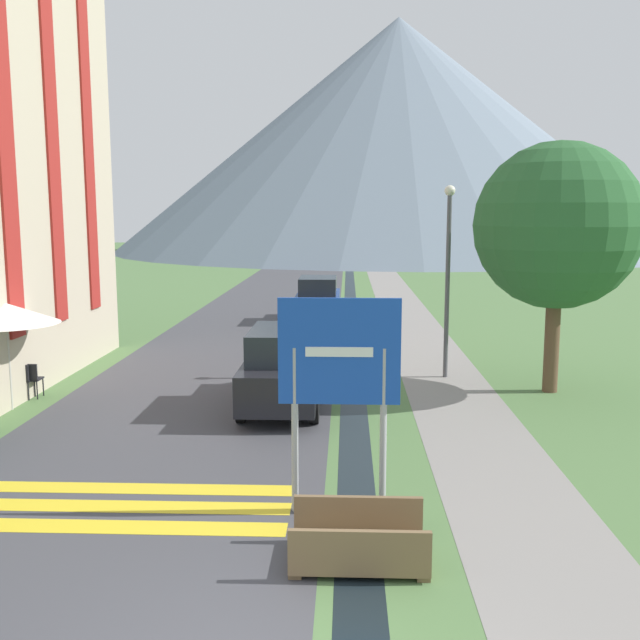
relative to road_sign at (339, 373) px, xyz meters
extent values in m
plane|color=#517542|center=(-0.93, 16.19, -2.09)|extent=(160.00, 160.00, 0.00)
cube|color=#424247|center=(-3.43, 26.19, -2.09)|extent=(6.40, 60.00, 0.01)
cube|color=gray|center=(2.67, 26.19, -2.09)|extent=(2.20, 60.00, 0.01)
cube|color=black|center=(0.27, 26.19, -2.09)|extent=(0.60, 60.00, 0.00)
cube|color=yellow|center=(-3.43, -0.65, -2.09)|extent=(5.44, 0.44, 0.01)
cube|color=yellow|center=(-3.43, 0.05, -2.09)|extent=(5.44, 0.44, 0.01)
cube|color=yellow|center=(-3.43, 0.75, -2.09)|extent=(5.44, 0.44, 0.01)
cone|color=slate|center=(5.84, 75.89, 11.19)|extent=(65.35, 65.35, 26.56)
cube|color=maroon|center=(-7.34, 5.68, 4.17)|extent=(0.06, 0.70, 9.40)
cube|color=maroon|center=(-7.34, 8.19, 4.17)|extent=(0.06, 0.70, 9.40)
cube|color=maroon|center=(-7.34, 10.71, 4.17)|extent=(0.06, 0.70, 9.40)
cylinder|color=#9E9EA3|center=(-0.64, 0.02, -0.87)|extent=(0.10, 0.10, 2.45)
cylinder|color=#9E9EA3|center=(0.64, 0.02, -0.87)|extent=(0.10, 0.10, 2.45)
cube|color=#1947B7|center=(0.00, 0.00, 0.31)|extent=(1.75, 0.05, 1.53)
cube|color=white|center=(0.00, -0.03, 0.31)|extent=(0.96, 0.02, 0.14)
cube|color=brown|center=(0.27, -1.51, -1.95)|extent=(1.70, 1.10, 0.12)
cube|color=brown|center=(0.27, -2.02, -1.67)|extent=(1.70, 0.08, 0.45)
cube|color=brown|center=(0.27, -1.00, -1.67)|extent=(1.70, 0.08, 0.45)
cube|color=brown|center=(-0.50, -1.51, -2.05)|extent=(0.16, 0.99, 0.08)
cube|color=brown|center=(1.04, -1.51, -2.05)|extent=(0.16, 0.99, 0.08)
cube|color=black|center=(-1.33, 5.74, -1.37)|extent=(1.62, 4.21, 0.84)
cube|color=#23282D|center=(-1.33, 5.53, -0.61)|extent=(1.38, 2.32, 0.68)
cylinder|color=black|center=(-2.10, 7.05, -1.79)|extent=(0.18, 0.60, 0.60)
cylinder|color=black|center=(-0.56, 7.05, -1.79)|extent=(0.18, 0.60, 0.60)
cylinder|color=black|center=(-2.10, 4.44, -1.79)|extent=(0.18, 0.60, 0.60)
cylinder|color=black|center=(-0.56, 4.44, -1.79)|extent=(0.18, 0.60, 0.60)
cube|color=navy|center=(-1.06, 18.60, -1.37)|extent=(1.71, 4.07, 0.84)
cube|color=#23282D|center=(-1.06, 18.40, -0.61)|extent=(1.46, 2.24, 0.68)
cylinder|color=black|center=(-1.88, 19.86, -1.79)|extent=(0.18, 0.60, 0.60)
cylinder|color=black|center=(-0.25, 19.86, -1.79)|extent=(0.18, 0.60, 0.60)
cylinder|color=black|center=(-1.88, 17.34, -1.79)|extent=(0.18, 0.60, 0.60)
cylinder|color=black|center=(-0.25, 17.34, -1.79)|extent=(0.18, 0.60, 0.60)
cube|color=black|center=(-7.35, 6.29, -1.64)|extent=(0.40, 0.40, 0.04)
cube|color=black|center=(-7.35, 6.11, -1.44)|extent=(0.40, 0.04, 0.40)
cylinder|color=black|center=(-7.52, 6.46, -1.87)|extent=(0.03, 0.03, 0.45)
cylinder|color=black|center=(-7.18, 6.46, -1.87)|extent=(0.03, 0.03, 0.45)
cylinder|color=black|center=(-7.52, 6.12, -1.87)|extent=(0.03, 0.03, 0.45)
cylinder|color=black|center=(-7.18, 6.12, -1.87)|extent=(0.03, 0.03, 0.45)
cube|color=black|center=(-7.51, 6.19, -1.64)|extent=(0.40, 0.40, 0.04)
cube|color=black|center=(-7.51, 6.01, -1.44)|extent=(0.40, 0.04, 0.40)
cylinder|color=black|center=(-7.68, 6.36, -1.87)|extent=(0.03, 0.03, 0.45)
cylinder|color=black|center=(-7.34, 6.36, -1.87)|extent=(0.03, 0.03, 0.45)
cylinder|color=black|center=(-7.68, 6.02, -1.87)|extent=(0.03, 0.03, 0.45)
cylinder|color=black|center=(-7.34, 6.02, -1.87)|extent=(0.03, 0.03, 0.45)
cylinder|color=#B7B2A8|center=(-7.37, 5.23, -0.95)|extent=(0.06, 0.06, 2.27)
cone|color=silver|center=(-7.37, 5.23, 0.08)|extent=(2.29, 2.29, 0.46)
cylinder|color=#282833|center=(-7.84, 5.98, -1.86)|extent=(0.14, 0.14, 0.46)
cylinder|color=#282833|center=(-7.66, 5.98, -1.86)|extent=(0.14, 0.14, 0.46)
cylinder|color=gray|center=(-7.75, 5.98, -1.35)|extent=(0.32, 0.32, 0.57)
sphere|color=tan|center=(-7.75, 5.98, -0.96)|extent=(0.22, 0.22, 0.22)
cylinder|color=#515156|center=(2.74, 8.83, 0.31)|extent=(0.12, 0.12, 4.80)
sphere|color=silver|center=(2.74, 8.83, 2.83)|extent=(0.28, 0.28, 0.28)
cylinder|color=brown|center=(5.11, 7.35, -0.91)|extent=(0.36, 0.36, 2.36)
sphere|color=#285B2D|center=(5.11, 7.35, 1.96)|extent=(3.98, 3.98, 3.98)
camera|label=1|loc=(0.11, -9.94, 2.25)|focal=40.00mm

